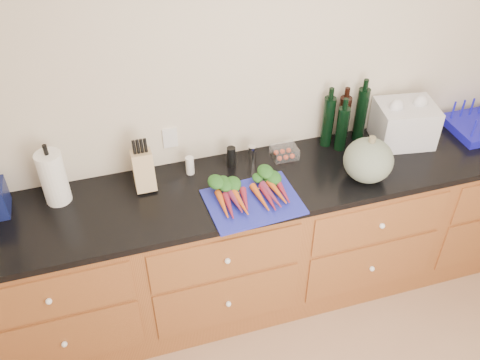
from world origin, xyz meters
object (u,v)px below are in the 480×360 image
object	(u,v)px
squash	(368,160)
paper_towel	(53,178)
carrots	(251,192)
knife_block	(144,170)
tomato_box	(284,152)
cutting_board	(253,202)

from	to	relation	value
squash	paper_towel	xyz separation A→B (m)	(-1.63, 0.30, 0.03)
paper_towel	carrots	bearing A→B (deg)	-15.83
paper_towel	knife_block	distance (m)	0.46
paper_towel	tomato_box	size ratio (longest dim) A/B	2.05
cutting_board	squash	distance (m)	0.67
squash	tomato_box	world-z (taller)	squash
cutting_board	tomato_box	size ratio (longest dim) A/B	3.31
cutting_board	paper_towel	distance (m)	1.03
cutting_board	knife_block	world-z (taller)	knife_block
carrots	tomato_box	distance (m)	0.41
cutting_board	knife_block	size ratio (longest dim) A/B	2.23
squash	paper_towel	size ratio (longest dim) A/B	0.90
cutting_board	squash	size ratio (longest dim) A/B	1.78
paper_towel	knife_block	world-z (taller)	paper_towel
squash	carrots	bearing A→B (deg)	177.74
cutting_board	carrots	xyz separation A→B (m)	(-0.00, 0.04, 0.03)
squash	knife_block	xyz separation A→B (m)	(-1.18, 0.28, -0.01)
cutting_board	knife_block	xyz separation A→B (m)	(-0.52, 0.30, 0.10)
knife_block	squash	bearing A→B (deg)	-13.45
cutting_board	carrots	bearing A→B (deg)	90.00
carrots	paper_towel	xyz separation A→B (m)	(-0.97, 0.28, 0.11)
cutting_board	carrots	size ratio (longest dim) A/B	1.24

